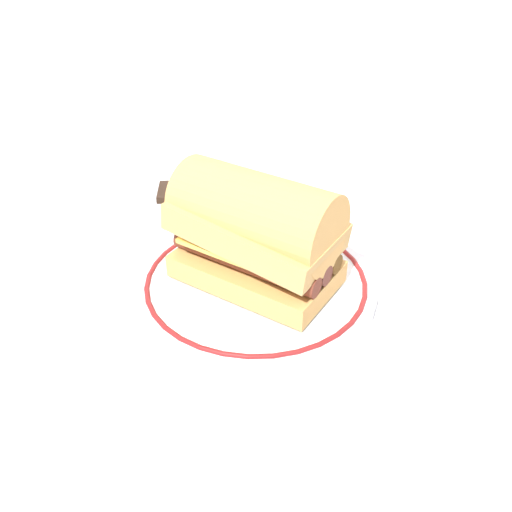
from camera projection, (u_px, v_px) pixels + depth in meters
The scene contains 5 objects.
ground_plane at pixel (255, 303), 0.61m from camera, with size 1.50×1.50×0.00m, color silver.
plate at pixel (256, 283), 0.63m from camera, with size 0.27×0.27×0.01m.
sausage_sandwich at pixel (256, 231), 0.59m from camera, with size 0.19×0.12×0.13m.
drinking_glass at pixel (451, 256), 0.61m from camera, with size 0.07×0.07×0.10m.
butter_knife at pixel (162, 206), 0.78m from camera, with size 0.09×0.15×0.01m.
Camera 1 is at (0.21, -0.43, 0.39)m, focal length 38.91 mm.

